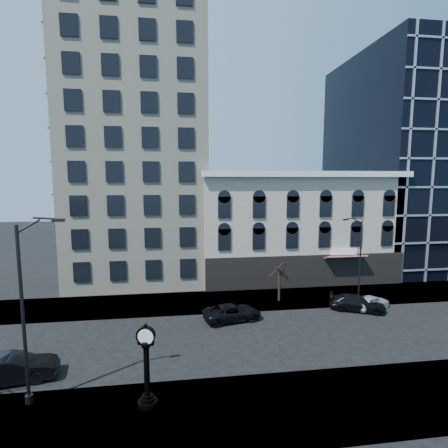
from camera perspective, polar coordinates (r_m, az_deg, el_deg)
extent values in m
plane|color=black|center=(26.68, -3.24, -18.50)|extent=(160.00, 160.00, 0.00)
cube|color=gray|center=(34.03, -4.37, -12.59)|extent=(160.00, 6.00, 0.12)
cube|color=gray|center=(19.77, -1.08, -28.37)|extent=(160.00, 6.00, 0.12)
cube|color=beige|center=(43.81, -13.78, 16.75)|extent=(15.00, 15.00, 38.00)
cube|color=#BEB19C|center=(42.69, 11.14, -0.44)|extent=(22.00, 10.00, 12.00)
cube|color=white|center=(37.46, 13.99, 7.95)|extent=(22.60, 0.80, 0.60)
cube|color=black|center=(38.83, 13.44, -7.58)|extent=(22.00, 0.30, 3.60)
cube|color=maroon|center=(39.60, 19.22, -5.12)|extent=(4.50, 1.18, 0.55)
cube|color=black|center=(56.37, 29.42, 8.74)|extent=(20.00, 20.00, 28.00)
cylinder|color=black|center=(20.40, -12.35, -26.64)|extent=(0.99, 0.99, 0.27)
cylinder|color=black|center=(20.27, -12.37, -26.10)|extent=(0.72, 0.72, 0.18)
cylinder|color=black|center=(20.19, -12.38, -25.72)|extent=(0.54, 0.54, 0.14)
cylinder|color=black|center=(19.48, -12.50, -22.31)|extent=(0.29, 0.29, 2.62)
sphere|color=black|center=(18.83, -12.62, -18.59)|extent=(0.51, 0.51, 0.51)
cube|color=black|center=(18.79, -12.63, -18.35)|extent=(0.84, 0.39, 0.23)
cylinder|color=black|center=(18.64, -12.66, -17.34)|extent=(0.98, 0.51, 0.94)
cylinder|color=white|center=(18.50, -12.70, -17.54)|extent=(0.78, 0.21, 0.80)
cylinder|color=white|center=(18.78, -12.62, -17.15)|extent=(0.78, 0.21, 0.80)
sphere|color=black|center=(18.42, -12.71, -15.80)|extent=(0.18, 0.18, 0.18)
cylinder|color=black|center=(20.69, -29.98, -12.96)|extent=(0.17, 0.17, 9.30)
cylinder|color=black|center=(22.53, -29.21, -23.65)|extent=(0.39, 0.39, 0.43)
cube|color=black|center=(19.13, -24.98, 0.58)|extent=(0.61, 0.29, 0.15)
cylinder|color=black|center=(35.32, 21.33, -5.68)|extent=(0.14, 0.14, 7.76)
cylinder|color=black|center=(36.29, 21.06, -11.39)|extent=(0.32, 0.32, 0.36)
cube|color=black|center=(33.55, 19.47, 0.70)|extent=(0.53, 0.31, 0.13)
cylinder|color=#2E1F17|center=(34.17, 8.99, -10.02)|extent=(0.23, 0.23, 2.78)
imported|color=black|center=(24.87, -31.31, -19.53)|extent=(5.11, 2.55, 1.61)
imported|color=black|center=(29.82, 1.34, -14.24)|extent=(5.19, 3.17, 1.34)
imported|color=black|center=(34.00, 20.91, -11.95)|extent=(5.14, 3.76, 1.38)
imported|color=silver|center=(34.85, 22.88, -11.66)|extent=(4.05, 2.90, 1.28)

